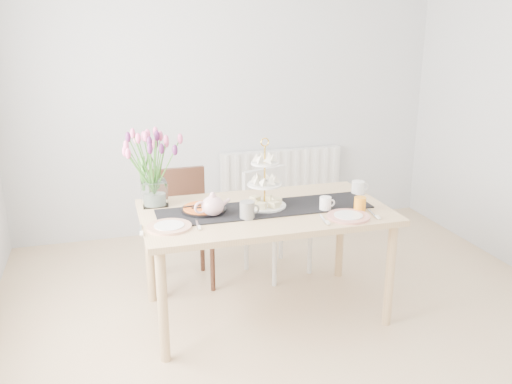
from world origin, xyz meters
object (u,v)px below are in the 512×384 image
object	(u,v)px
dining_table	(265,220)
cake_stand	(265,190)
tulip_vase	(152,157)
chair_brown	(180,218)
mug_grey	(247,210)
mug_orange	(360,204)
radiator	(281,180)
cream_jug	(358,188)
mug_white	(325,204)
tart_tin	(204,209)
teapot	(213,206)
plate_right	(348,216)
plate_left	(169,227)
chair_white	(272,213)

from	to	relation	value
dining_table	cake_stand	bearing A→B (deg)	77.86
tulip_vase	chair_brown	bearing A→B (deg)	59.32
chair_brown	cake_stand	size ratio (longest dim) A/B	2.09
mug_grey	chair_brown	bearing A→B (deg)	106.15
cake_stand	mug_orange	distance (m)	0.62
dining_table	tulip_vase	distance (m)	0.85
mug_orange	radiator	bearing A→B (deg)	29.95
cream_jug	mug_white	xyz separation A→B (m)	(-0.36, -0.27, -0.00)
tart_tin	radiator	bearing A→B (deg)	55.77
dining_table	mug_white	xyz separation A→B (m)	(0.37, -0.13, 0.12)
chair_brown	teapot	world-z (taller)	teapot
mug_orange	dining_table	bearing A→B (deg)	103.84
dining_table	chair_brown	world-z (taller)	chair_brown
tulip_vase	plate_right	xyz separation A→B (m)	(1.14, -0.59, -0.32)
cake_stand	cream_jug	world-z (taller)	cake_stand
dining_table	tart_tin	world-z (taller)	tart_tin
mug_grey	plate_left	bearing A→B (deg)	178.11
dining_table	mug_white	size ratio (longest dim) A/B	17.80
mug_white	mug_orange	bearing A→B (deg)	-21.38
teapot	tart_tin	world-z (taller)	teapot
cake_stand	plate_right	bearing A→B (deg)	-36.49
chair_white	mug_white	size ratio (longest dim) A/B	9.09
cream_jug	mug_grey	bearing A→B (deg)	-154.45
cake_stand	mug_white	world-z (taller)	cake_stand
mug_orange	plate_right	bearing A→B (deg)	160.19
teapot	mug_grey	world-z (taller)	teapot
dining_table	plate_right	size ratio (longest dim) A/B	5.95
plate_right	mug_white	bearing A→B (deg)	116.91
chair_brown	cream_jug	xyz separation A→B (m)	(1.20, -0.53, 0.29)
dining_table	chair_white	distance (m)	0.74
chair_white	mug_orange	distance (m)	0.97
mug_orange	plate_left	bearing A→B (deg)	120.91
radiator	tulip_vase	xyz separation A→B (m)	(-1.35, -1.33, 0.63)
mug_white	plate_right	size ratio (longest dim) A/B	0.33
teapot	cream_jug	bearing A→B (deg)	2.05
teapot	cream_jug	world-z (taller)	teapot
cake_stand	dining_table	bearing A→B (deg)	-102.14
tulip_vase	plate_left	world-z (taller)	tulip_vase
cake_stand	radiator	bearing A→B (deg)	67.45
dining_table	plate_right	world-z (taller)	plate_right
mug_white	plate_right	distance (m)	0.19
mug_grey	mug_orange	size ratio (longest dim) A/B	1.20
mug_orange	plate_right	xyz separation A→B (m)	(-0.13, -0.10, -0.04)
dining_table	mug_orange	bearing A→B (deg)	-18.82
chair_brown	tart_tin	world-z (taller)	chair_brown
dining_table	tulip_vase	xyz separation A→B (m)	(-0.68, 0.30, 0.41)
chair_white	tart_tin	bearing A→B (deg)	-158.81
chair_white	tulip_vase	world-z (taller)	tulip_vase
tulip_vase	cream_jug	distance (m)	1.45
tulip_vase	plate_right	distance (m)	1.32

